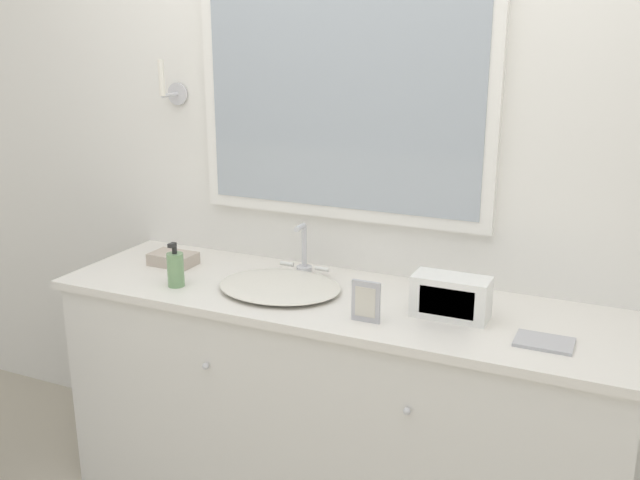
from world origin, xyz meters
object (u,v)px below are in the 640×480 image
at_px(soap_bottle, 176,269).
at_px(appliance_box, 451,297).
at_px(picture_frame, 366,302).
at_px(sink_basin, 281,285).

distance_m(soap_bottle, appliance_box, 1.00).
xyz_separation_m(soap_bottle, picture_frame, (0.75, -0.02, 0.00)).
relative_size(sink_basin, soap_bottle, 2.71).
relative_size(soap_bottle, appliance_box, 0.67).
bearing_deg(soap_bottle, sink_basin, 18.34).
distance_m(soap_bottle, picture_frame, 0.75).
xyz_separation_m(appliance_box, picture_frame, (-0.24, -0.15, -0.00)).
xyz_separation_m(sink_basin, picture_frame, (0.38, -0.14, 0.05)).
relative_size(sink_basin, picture_frame, 3.29).
bearing_deg(sink_basin, soap_bottle, -161.66).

